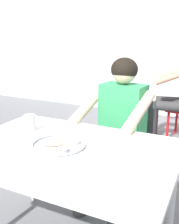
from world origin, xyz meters
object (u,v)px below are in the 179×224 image
object	(u,v)px
drinking_cup	(30,122)
diner_foreground	(117,121)
thali_tray	(59,145)
chair_foreground	(128,140)
table_foreground	(66,159)

from	to	relation	value
drinking_cup	diner_foreground	xyz separation A→B (m)	(0.42, 0.52, -0.08)
thali_tray	drinking_cup	distance (m)	0.34
chair_foreground	diner_foreground	xyz separation A→B (m)	(-0.02, -0.22, 0.23)
table_foreground	thali_tray	xyz separation A→B (m)	(-0.05, 0.00, 0.08)
thali_tray	table_foreground	bearing A→B (deg)	-1.07
drinking_cup	chair_foreground	world-z (taller)	drinking_cup
drinking_cup	diner_foreground	bearing A→B (deg)	50.91
drinking_cup	chair_foreground	size ratio (longest dim) A/B	0.14
table_foreground	drinking_cup	world-z (taller)	drinking_cup
chair_foreground	diner_foreground	size ratio (longest dim) A/B	0.69
table_foreground	chair_foreground	world-z (taller)	chair_foreground
thali_tray	diner_foreground	distance (m)	0.67
thali_tray	chair_foreground	distance (m)	0.92
drinking_cup	chair_foreground	xyz separation A→B (m)	(0.44, 0.74, -0.31)
table_foreground	chair_foreground	bearing A→B (deg)	84.24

